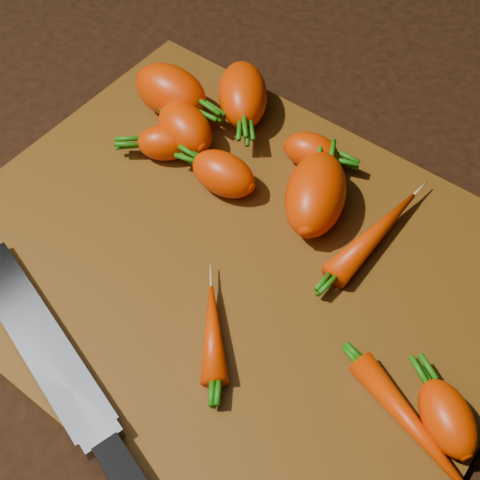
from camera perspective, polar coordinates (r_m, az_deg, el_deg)
The scene contains 14 objects.
ground at distance 0.61m, azimuth -0.57°, elevation -2.54°, with size 2.00×2.00×0.01m, color black.
cutting_board at distance 0.60m, azimuth -0.58°, elevation -1.96°, with size 0.50×0.40×0.01m, color brown.
carrot_0 at distance 0.71m, azimuth -5.93°, elevation 12.49°, with size 0.08×0.05×0.05m, color #EC3500.
carrot_1 at distance 0.67m, azimuth -4.71°, elevation 9.47°, with size 0.07×0.05×0.05m, color #EC3500.
carrot_2 at distance 0.70m, azimuth 0.23°, elevation 12.30°, with size 0.09×0.05×0.05m, color #EC3500.
carrot_3 at distance 0.61m, azimuth 6.47°, elevation 3.92°, with size 0.09×0.05×0.05m, color #EC3500.
carrot_4 at distance 0.63m, azimuth -1.43°, elevation 5.67°, with size 0.07×0.04×0.04m, color #EC3500.
carrot_5 at distance 0.66m, azimuth 6.09°, elevation 7.57°, with size 0.05×0.04×0.04m, color #EC3500.
carrot_6 at distance 0.53m, azimuth 17.27°, elevation -14.33°, with size 0.06×0.04×0.04m, color #EC3500.
carrot_7 at distance 0.61m, azimuth 11.46°, elevation 0.50°, with size 0.12×0.03×0.03m, color #EC3500.
carrot_8 at distance 0.53m, azimuth 14.71°, elevation -15.25°, with size 0.13×0.02×0.02m, color #EC3500.
carrot_9 at distance 0.55m, azimuth -2.33°, elevation -7.88°, with size 0.09×0.02×0.02m, color #EC3500.
carrot_10 at distance 0.67m, azimuth -6.39°, elevation 8.26°, with size 0.05×0.04×0.04m, color #EC3500.
knife at distance 0.56m, azimuth -16.10°, elevation -9.17°, with size 0.32×0.12×0.02m.
Camera 1 is at (0.21, -0.27, 0.50)m, focal length 50.00 mm.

